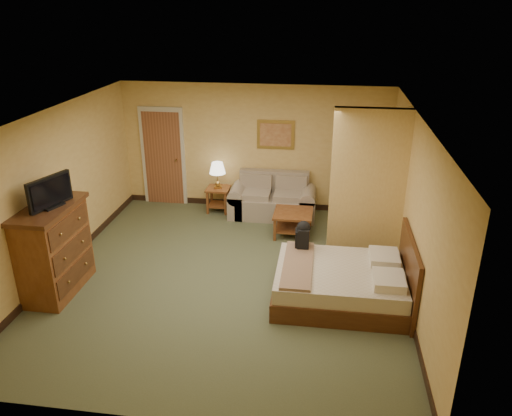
% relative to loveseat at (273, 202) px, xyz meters
% --- Properties ---
extents(floor, '(6.00, 6.00, 0.00)m').
position_rel_loveseat_xyz_m(floor, '(-0.44, -2.57, -0.29)').
color(floor, '#4F5738').
rests_on(floor, ground).
extents(ceiling, '(6.00, 6.00, 0.00)m').
position_rel_loveseat_xyz_m(ceiling, '(-0.44, -2.57, 2.31)').
color(ceiling, white).
rests_on(ceiling, back_wall).
extents(back_wall, '(5.50, 0.02, 2.60)m').
position_rel_loveseat_xyz_m(back_wall, '(-0.44, 0.43, 1.01)').
color(back_wall, '#DFB45F').
rests_on(back_wall, floor).
extents(left_wall, '(0.02, 6.00, 2.60)m').
position_rel_loveseat_xyz_m(left_wall, '(-3.19, -2.57, 1.01)').
color(left_wall, '#DFB45F').
rests_on(left_wall, floor).
extents(right_wall, '(0.02, 6.00, 2.60)m').
position_rel_loveseat_xyz_m(right_wall, '(2.31, -2.57, 1.01)').
color(right_wall, '#DFB45F').
rests_on(right_wall, floor).
extents(partition, '(1.20, 0.15, 2.60)m').
position_rel_loveseat_xyz_m(partition, '(1.71, -1.65, 1.01)').
color(partition, '#DFB45F').
rests_on(partition, floor).
extents(door, '(0.94, 0.16, 2.10)m').
position_rel_loveseat_xyz_m(door, '(-2.39, 0.39, 0.75)').
color(door, beige).
rests_on(door, floor).
extents(baseboard, '(5.50, 0.02, 0.12)m').
position_rel_loveseat_xyz_m(baseboard, '(-0.44, 0.42, -0.23)').
color(baseboard, black).
rests_on(baseboard, floor).
extents(loveseat, '(1.74, 0.81, 0.88)m').
position_rel_loveseat_xyz_m(loveseat, '(0.00, 0.00, 0.00)').
color(loveseat, gray).
rests_on(loveseat, floor).
extents(side_table, '(0.47, 0.47, 0.52)m').
position_rel_loveseat_xyz_m(side_table, '(-1.15, 0.08, 0.05)').
color(side_table, brown).
rests_on(side_table, floor).
extents(table_lamp, '(0.33, 0.33, 0.55)m').
position_rel_loveseat_xyz_m(table_lamp, '(-1.15, 0.08, 0.65)').
color(table_lamp, '#B18741').
rests_on(table_lamp, side_table).
extents(coffee_table, '(0.72, 0.72, 0.46)m').
position_rel_loveseat_xyz_m(coffee_table, '(0.48, -0.85, 0.04)').
color(coffee_table, brown).
rests_on(coffee_table, floor).
extents(wall_picture, '(0.76, 0.04, 0.59)m').
position_rel_loveseat_xyz_m(wall_picture, '(0.00, 0.40, 1.31)').
color(wall_picture, '#B78E3F').
rests_on(wall_picture, back_wall).
extents(dresser, '(0.68, 1.30, 1.39)m').
position_rel_loveseat_xyz_m(dresser, '(-2.91, -3.31, 0.41)').
color(dresser, brown).
rests_on(dresser, floor).
extents(tv, '(0.29, 0.73, 0.46)m').
position_rel_loveseat_xyz_m(tv, '(-2.81, -3.31, 1.32)').
color(tv, black).
rests_on(tv, dresser).
extents(bed, '(1.94, 1.61, 1.04)m').
position_rel_loveseat_xyz_m(bed, '(1.39, -2.96, -0.00)').
color(bed, '#442210').
rests_on(bed, floor).
extents(backpack, '(0.21, 0.28, 0.46)m').
position_rel_loveseat_xyz_m(backpack, '(0.74, -2.39, 0.47)').
color(backpack, black).
rests_on(backpack, bed).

